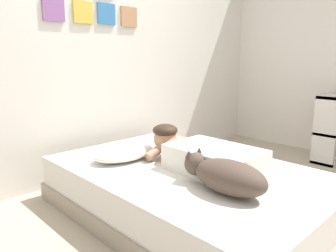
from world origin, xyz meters
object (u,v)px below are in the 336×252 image
Objects in this scene: pillow at (124,153)px; coffee_cup at (165,147)px; bookshelf at (331,128)px; dog at (225,175)px; cell_phone at (174,162)px; person_lying at (199,153)px; bed at (187,191)px.

pillow is 0.40m from coffee_cup.
coffee_cup is (0.39, -0.04, -0.02)m from pillow.
pillow is 0.69× the size of bookshelf.
bookshelf reaches higher than dog.
pillow is 0.40m from cell_phone.
dog is at bearing -86.55° from pillow.
coffee_cup is at bearing 58.87° from cell_phone.
person_lying is 0.45m from dog.
person_lying reaches higher than pillow.
bookshelf is (1.90, -0.69, -0.01)m from coffee_cup.
bed is at bearing -112.91° from coffee_cup.
dog is 0.62m from cell_phone.
cell_phone reaches higher than bed.
pillow is at bearing 123.22° from cell_phone.
dog reaches higher than cell_phone.
person_lying is at bearing -37.34° from bed.
cell_phone is (-0.06, 0.20, -0.10)m from person_lying.
dog reaches higher than bed.
coffee_cup is at bearing 160.09° from bookshelf.
person_lying reaches higher than cell_phone.
pillow is 2.41m from bookshelf.
dog is 4.11× the size of cell_phone.
dog is at bearing -109.16° from bed.
dog is at bearing -105.48° from cell_phone.
person_lying is at bearing -73.41° from cell_phone.
bookshelf is (2.08, -0.40, 0.02)m from cell_phone.
coffee_cup is (0.18, 0.44, 0.22)m from bed.
pillow is 0.60m from person_lying.
pillow reaches higher than bed.
pillow reaches higher than cell_phone.
pillow is at bearing 173.50° from coffee_cup.
dog reaches higher than pillow.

